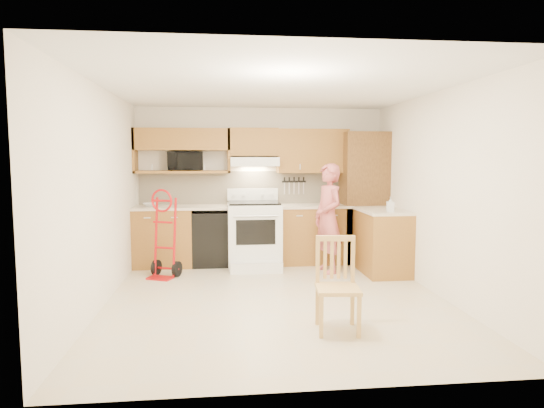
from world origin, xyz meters
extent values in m
cube|color=beige|center=(0.00, 0.00, -0.01)|extent=(4.00, 4.50, 0.02)
cube|color=white|center=(0.00, 0.00, 2.51)|extent=(4.00, 4.50, 0.02)
cube|color=white|center=(0.00, 2.26, 1.25)|extent=(4.00, 0.02, 2.50)
cube|color=white|center=(0.00, -2.26, 1.25)|extent=(4.00, 0.02, 2.50)
cube|color=white|center=(-2.01, 0.00, 1.25)|extent=(0.02, 4.50, 2.50)
cube|color=white|center=(2.01, 0.00, 1.25)|extent=(0.02, 4.50, 2.50)
cube|color=beige|center=(0.00, 2.23, 1.20)|extent=(3.92, 0.03, 0.55)
cube|color=brown|center=(-1.55, 1.95, 0.45)|extent=(0.90, 0.60, 0.90)
cube|color=black|center=(-0.80, 1.95, 0.42)|extent=(0.60, 0.60, 0.85)
cube|color=brown|center=(0.83, 1.95, 0.45)|extent=(1.14, 0.60, 0.90)
cube|color=beige|center=(-1.25, 1.95, 0.92)|extent=(1.50, 0.63, 0.04)
cube|color=beige|center=(0.83, 1.95, 0.92)|extent=(1.14, 0.63, 0.04)
cube|color=brown|center=(1.70, 1.15, 0.45)|extent=(0.60, 1.00, 0.90)
cube|color=beige|center=(1.70, 1.15, 0.92)|extent=(0.63, 1.00, 0.04)
cube|color=brown|center=(1.65, 1.95, 1.05)|extent=(0.70, 0.60, 2.10)
cube|color=brown|center=(-1.25, 2.08, 1.98)|extent=(1.50, 0.33, 0.34)
cube|color=brown|center=(-1.25, 2.08, 1.47)|extent=(1.50, 0.33, 0.04)
cube|color=brown|center=(-0.12, 2.08, 1.94)|extent=(0.76, 0.33, 0.44)
cube|color=brown|center=(0.83, 2.08, 1.80)|extent=(1.14, 0.33, 0.70)
cube|color=white|center=(-0.12, 2.02, 1.63)|extent=(0.76, 0.46, 0.14)
imported|color=black|center=(-1.20, 2.08, 1.64)|extent=(0.56, 0.39, 0.30)
imported|color=#BB5655|center=(0.92, 1.28, 0.81)|extent=(0.53, 0.67, 1.61)
imported|color=white|center=(1.70, 0.84, 1.04)|extent=(0.11, 0.11, 0.21)
imported|color=white|center=(-1.75, 1.95, 0.97)|extent=(0.24, 0.24, 0.05)
camera|label=1|loc=(-0.64, -5.47, 1.69)|focal=31.07mm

